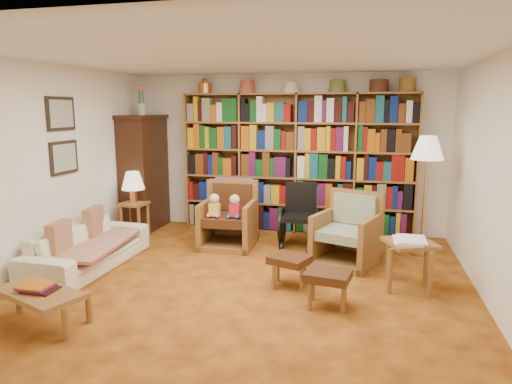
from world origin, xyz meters
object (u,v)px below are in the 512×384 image
(sofa, at_px, (88,248))
(floor_lamp, at_px, (427,153))
(armchair_sage, at_px, (347,235))
(side_table_papers, at_px, (410,249))
(footstool_b, at_px, (328,278))
(side_table_lamp, at_px, (134,212))
(coffee_table, at_px, (39,295))
(armchair_leather, at_px, (230,219))
(wheelchair, at_px, (299,218))
(footstool_a, at_px, (290,262))

(sofa, relative_size, floor_lamp, 1.13)
(armchair_sage, distance_m, side_table_papers, 1.05)
(sofa, distance_m, footstool_b, 3.02)
(sofa, xyz_separation_m, armchair_sage, (3.11, 1.02, 0.08))
(side_table_lamp, distance_m, floor_lamp, 4.31)
(side_table_lamp, xyz_separation_m, coffee_table, (0.57, -2.84, -0.10))
(side_table_lamp, bearing_deg, armchair_leather, -0.03)
(sofa, distance_m, side_table_papers, 3.83)
(armchair_sage, height_order, floor_lamp, floor_lamp)
(side_table_papers, bearing_deg, wheelchair, 138.07)
(armchair_leather, xyz_separation_m, floor_lamp, (2.66, 0.17, 1.01))
(sofa, distance_m, armchair_sage, 3.27)
(armchair_sage, bearing_deg, floor_lamp, 28.03)
(armchair_leather, bearing_deg, side_table_papers, -25.26)
(sofa, bearing_deg, armchair_sage, -70.65)
(floor_lamp, bearing_deg, footstool_a, -135.52)
(sofa, xyz_separation_m, armchair_leather, (1.43, 1.38, 0.12))
(floor_lamp, distance_m, coffee_table, 4.83)
(armchair_leather, height_order, footstool_a, armchair_leather)
(side_table_papers, bearing_deg, footstool_b, -140.58)
(sofa, height_order, side_table_papers, side_table_papers)
(floor_lamp, height_order, footstool_a, floor_lamp)
(floor_lamp, distance_m, footstool_a, 2.45)
(side_table_lamp, relative_size, wheelchair, 0.60)
(armchair_leather, height_order, coffee_table, armchair_leather)
(side_table_lamp, height_order, footstool_b, side_table_lamp)
(armchair_leather, relative_size, armchair_sage, 0.97)
(armchair_sage, distance_m, footstool_a, 1.17)
(floor_lamp, distance_m, footstool_b, 2.51)
(sofa, relative_size, armchair_leather, 1.92)
(floor_lamp, bearing_deg, armchair_sage, -151.97)
(sofa, relative_size, coffee_table, 1.90)
(floor_lamp, bearing_deg, side_table_papers, -102.03)
(side_table_papers, bearing_deg, sofa, -176.24)
(side_table_lamp, relative_size, floor_lamp, 0.34)
(armchair_sage, distance_m, footstool_b, 1.46)
(coffee_table, bearing_deg, wheelchair, 56.72)
(side_table_lamp, xyz_separation_m, footstool_b, (3.09, -1.81, -0.10))
(armchair_sage, relative_size, wheelchair, 1.05)
(armchair_leather, height_order, armchair_sage, armchair_leather)
(armchair_sage, distance_m, coffee_table, 3.62)
(side_table_lamp, bearing_deg, wheelchair, 2.80)
(armchair_leather, xyz_separation_m, footstool_a, (1.10, -1.36, -0.10))
(sofa, height_order, wheelchair, wheelchair)
(side_table_lamp, distance_m, side_table_papers, 4.07)
(armchair_sage, height_order, side_table_papers, armchair_sage)
(armchair_sage, relative_size, footstool_a, 1.92)
(wheelchair, xyz_separation_m, footstool_b, (0.57, -1.93, -0.12))
(wheelchair, distance_m, footstool_b, 2.01)
(sofa, bearing_deg, footstool_b, -97.05)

